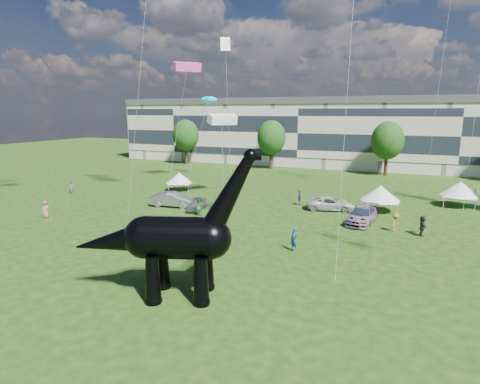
% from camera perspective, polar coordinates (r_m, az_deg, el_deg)
% --- Properties ---
extents(ground, '(220.00, 220.00, 0.00)m').
position_cam_1_polar(ground, '(23.04, -10.22, -15.84)').
color(ground, '#16330C').
rests_on(ground, ground).
extents(terrace_row, '(78.00, 11.00, 12.00)m').
position_cam_1_polar(terrace_row, '(81.50, 9.21, 8.10)').
color(terrace_row, beige).
rests_on(terrace_row, ground).
extents(tree_far_left, '(5.20, 5.20, 9.44)m').
position_cam_1_polar(tree_far_left, '(81.48, -7.73, 8.35)').
color(tree_far_left, '#382314').
rests_on(tree_far_left, ground).
extents(tree_mid_left, '(5.20, 5.20, 9.44)m').
position_cam_1_polar(tree_mid_left, '(73.96, 4.48, 8.12)').
color(tree_mid_left, '#382314').
rests_on(tree_mid_left, ground).
extents(tree_mid_right, '(5.20, 5.20, 9.44)m').
position_cam_1_polar(tree_mid_right, '(70.22, 20.27, 7.28)').
color(tree_mid_right, '#382314').
rests_on(tree_mid_right, ground).
extents(dinosaur_sculpture, '(10.71, 5.04, 8.86)m').
position_cam_1_polar(dinosaur_sculpture, '(23.08, -9.76, -6.77)').
color(dinosaur_sculpture, black).
rests_on(dinosaur_sculpture, ground).
extents(car_silver, '(2.44, 4.19, 1.34)m').
position_cam_1_polar(car_silver, '(43.62, -6.13, -1.66)').
color(car_silver, silver).
rests_on(car_silver, ground).
extents(car_grey, '(5.13, 2.42, 1.63)m').
position_cam_1_polar(car_grey, '(45.35, -9.53, -1.06)').
color(car_grey, gray).
rests_on(car_grey, ground).
extents(car_white, '(5.47, 3.38, 1.41)m').
position_cam_1_polar(car_white, '(44.30, 12.77, -1.63)').
color(car_white, silver).
rests_on(car_white, ground).
extents(car_dark, '(2.80, 5.59, 1.56)m').
position_cam_1_polar(car_dark, '(39.89, 16.97, -3.18)').
color(car_dark, '#595960').
rests_on(car_dark, ground).
extents(gazebo_near, '(4.91, 4.91, 2.83)m').
position_cam_1_polar(gazebo_near, '(44.77, 19.34, -0.19)').
color(gazebo_near, silver).
rests_on(gazebo_near, ground).
extents(gazebo_far, '(4.38, 4.38, 2.85)m').
position_cam_1_polar(gazebo_far, '(50.85, 28.82, 0.38)').
color(gazebo_far, white).
rests_on(gazebo_far, ground).
extents(gazebo_left, '(4.62, 4.62, 2.44)m').
position_cam_1_polar(gazebo_left, '(54.30, -8.61, 1.98)').
color(gazebo_left, white).
rests_on(gazebo_left, ground).
extents(visitors, '(48.64, 47.01, 1.87)m').
position_cam_1_polar(visitors, '(35.19, 1.64, -4.46)').
color(visitors, black).
rests_on(visitors, ground).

